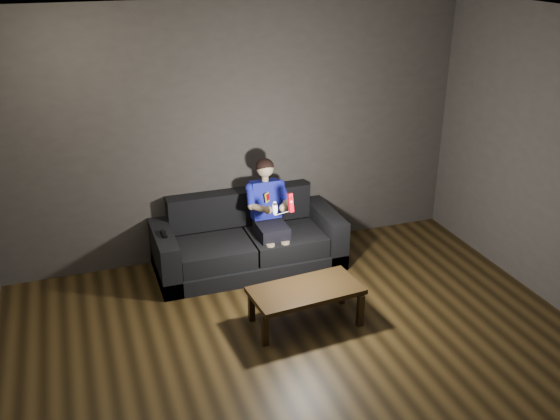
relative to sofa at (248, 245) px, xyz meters
name	(u,v)px	position (x,y,z in m)	size (l,w,h in m)	color
floor	(327,387)	(0.02, -2.10, -0.25)	(5.00, 5.00, 0.00)	black
back_wall	(236,133)	(0.02, 0.40, 1.10)	(5.00, 0.04, 2.70)	#37322F
ceiling	(341,31)	(0.02, -2.10, 2.45)	(5.00, 5.00, 0.02)	silver
sofa	(248,245)	(0.00, 0.00, 0.00)	(1.95, 0.84, 0.75)	black
child	(269,207)	(0.22, -0.04, 0.42)	(0.45, 0.55, 1.10)	black
wii_remote_red	(291,203)	(0.31, -0.47, 0.63)	(0.06, 0.08, 0.19)	red
nunchuk_white	(275,208)	(0.15, -0.47, 0.59)	(0.08, 0.10, 0.15)	white
wii_remote_black	(164,234)	(-0.88, -0.07, 0.30)	(0.04, 0.16, 0.03)	black
coffee_table	(306,293)	(0.18, -1.21, 0.07)	(1.03, 0.58, 0.36)	black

